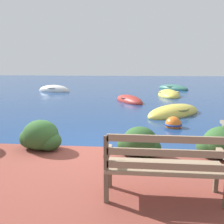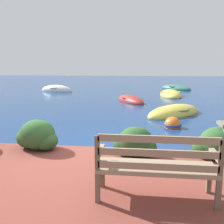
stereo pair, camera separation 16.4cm
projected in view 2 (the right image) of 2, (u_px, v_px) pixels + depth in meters
name	position (u px, v px, depth m)	size (l,w,h in m)	color
ground_plane	(91.00, 156.00, 5.52)	(80.00, 80.00, 0.00)	navy
park_bench	(156.00, 165.00, 3.25)	(1.57, 0.48, 0.93)	brown
hedge_clump_left	(37.00, 136.00, 5.28)	(0.94, 0.67, 0.64)	#2D5628
hedge_clump_centre	(135.00, 143.00, 4.88)	(0.86, 0.62, 0.59)	#284C23
hedge_clump_right	(218.00, 145.00, 4.72)	(0.91, 0.66, 0.62)	#2D5628
rowboat_nearest	(174.00, 113.00, 10.03)	(2.84, 2.85, 0.72)	#DBC64C
rowboat_mid	(130.00, 101.00, 13.58)	(2.02, 2.71, 0.63)	#9E2D28
rowboat_far	(171.00, 95.00, 16.06)	(1.38, 3.01, 0.72)	#DBC64C
rowboat_outer	(57.00, 90.00, 18.73)	(2.69, 1.58, 0.87)	silver
rowboat_distant	(176.00, 89.00, 20.34)	(2.79, 2.90, 0.68)	#336B5B
mooring_buoy	(173.00, 125.00, 8.01)	(0.57, 0.57, 0.52)	orange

